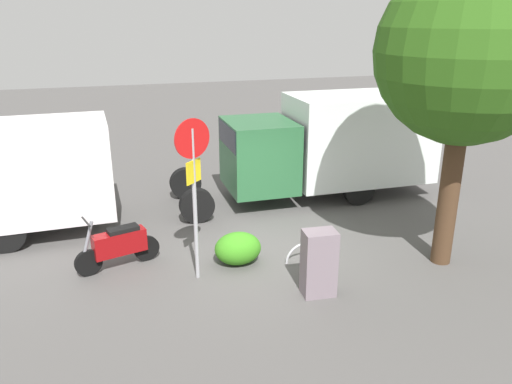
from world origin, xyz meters
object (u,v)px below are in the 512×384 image
(street_tree, at_px, (468,54))
(bike_rack_hoop, at_px, (303,260))
(box_truck_near, at_px, (329,142))
(utility_cabinet, at_px, (319,263))
(stop_sign, at_px, (194,175))
(motorcycle, at_px, (119,245))

(street_tree, xyz_separation_m, bike_rack_hoop, (2.84, -0.90, -4.37))
(box_truck_near, xyz_separation_m, utility_cabinet, (2.52, 5.08, -0.97))
(box_truck_near, height_order, stop_sign, stop_sign)
(stop_sign, bearing_deg, motorcycle, -32.20)
(street_tree, distance_m, bike_rack_hoop, 5.29)
(street_tree, height_order, utility_cabinet, street_tree)
(stop_sign, height_order, street_tree, street_tree)
(motorcycle, xyz_separation_m, utility_cabinet, (-3.56, 2.23, 0.13))
(stop_sign, bearing_deg, box_truck_near, -140.65)
(street_tree, relative_size, utility_cabinet, 4.73)
(motorcycle, relative_size, street_tree, 0.29)
(box_truck_near, bearing_deg, stop_sign, 40.12)
(box_truck_near, distance_m, motorcycle, 6.81)
(box_truck_near, relative_size, bike_rack_hoop, 8.84)
(street_tree, bearing_deg, box_truck_near, -82.92)
(box_truck_near, xyz_separation_m, bike_rack_hoop, (2.26, 3.72, -1.62))
(motorcycle, height_order, street_tree, street_tree)
(stop_sign, distance_m, street_tree, 5.68)
(box_truck_near, bearing_deg, motorcycle, 25.83)
(bike_rack_hoop, bearing_deg, motorcycle, -12.81)
(box_truck_near, height_order, motorcycle, box_truck_near)
(stop_sign, xyz_separation_m, street_tree, (-5.18, 0.84, 2.18))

